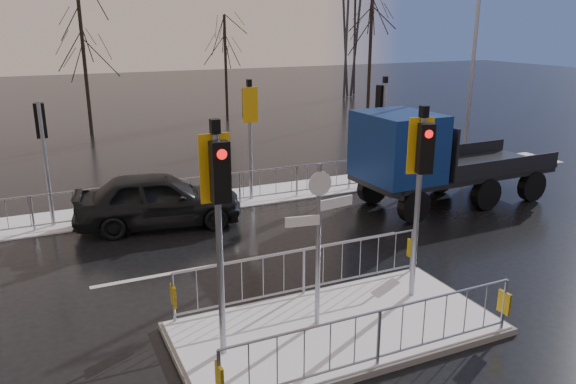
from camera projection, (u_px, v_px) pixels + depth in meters
name	position (u px, v px, depth m)	size (l,w,h in m)	color
ground	(336.00, 331.00, 10.49)	(120.00, 120.00, 0.00)	black
snow_verge	(204.00, 202.00, 17.97)	(30.00, 2.00, 0.04)	white
lane_markings	(345.00, 340.00, 10.20)	(8.00, 11.38, 0.01)	silver
traffic_island	(336.00, 313.00, 10.38)	(6.00, 3.04, 4.15)	slate
far_kerb_fixtures	(217.00, 175.00, 17.35)	(18.00, 0.65, 3.83)	#8E929B
car_far_lane	(159.00, 199.00, 15.75)	(1.85, 4.59, 1.56)	black
flatbed_truck	(422.00, 157.00, 17.05)	(6.60, 2.57, 3.03)	black
tree_far_a	(82.00, 38.00, 27.44)	(3.75, 3.75, 7.08)	black
tree_far_b	(225.00, 47.00, 32.55)	(3.25, 3.25, 6.14)	black
tree_far_c	(371.00, 30.00, 32.86)	(4.00, 4.00, 7.55)	black
street_lamp_right	(475.00, 55.00, 20.83)	(1.25, 0.18, 8.00)	#8E929B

